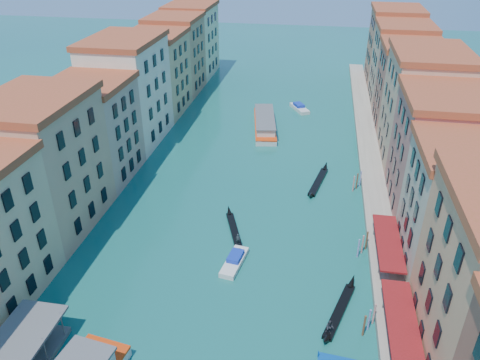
% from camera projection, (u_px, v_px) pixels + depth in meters
% --- Properties ---
extents(left_bank_palazzos, '(12.80, 128.40, 21.00)m').
position_uv_depth(left_bank_palazzos, '(116.00, 105.00, 87.88)').
color(left_bank_palazzos, tan).
rests_on(left_bank_palazzos, ground).
extents(right_bank_palazzos, '(12.80, 128.40, 21.00)m').
position_uv_depth(right_bank_palazzos, '(427.00, 124.00, 79.62)').
color(right_bank_palazzos, brown).
rests_on(right_bank_palazzos, ground).
extents(quay, '(4.00, 140.00, 1.00)m').
position_uv_depth(quay, '(371.00, 169.00, 85.33)').
color(quay, gray).
rests_on(quay, ground).
extents(restaurant_awnings, '(3.20, 44.55, 3.12)m').
position_uv_depth(restaurant_awnings, '(404.00, 334.00, 47.94)').
color(restaurant_awnings, maroon).
rests_on(restaurant_awnings, ground).
extents(mooring_poles_right, '(1.44, 54.24, 3.20)m').
position_uv_depth(mooring_poles_right, '(367.00, 303.00, 54.22)').
color(mooring_poles_right, brown).
rests_on(mooring_poles_right, ground).
extents(vaporetto_far, '(7.40, 19.55, 2.84)m').
position_uv_depth(vaporetto_far, '(265.00, 123.00, 102.61)').
color(vaporetto_far, silver).
rests_on(vaporetto_far, ground).
extents(gondola_fore, '(4.70, 11.09, 2.29)m').
position_uv_depth(gondola_fore, '(234.00, 229.00, 68.76)').
color(gondola_fore, black).
rests_on(gondola_fore, ground).
extents(gondola_right, '(4.64, 12.17, 2.49)m').
position_uv_depth(gondola_right, '(339.00, 311.00, 54.24)').
color(gondola_right, black).
rests_on(gondola_right, ground).
extents(gondola_far, '(3.68, 13.04, 1.86)m').
position_uv_depth(gondola_far, '(319.00, 181.00, 81.65)').
color(gondola_far, black).
rests_on(gondola_far, ground).
extents(motorboat_mid, '(2.98, 6.65, 1.33)m').
position_uv_depth(motorboat_mid, '(235.00, 261.00, 62.18)').
color(motorboat_mid, silver).
rests_on(motorboat_mid, ground).
extents(motorboat_far, '(5.32, 7.27, 1.46)m').
position_uv_depth(motorboat_far, '(299.00, 108.00, 112.97)').
color(motorboat_far, silver).
rests_on(motorboat_far, ground).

